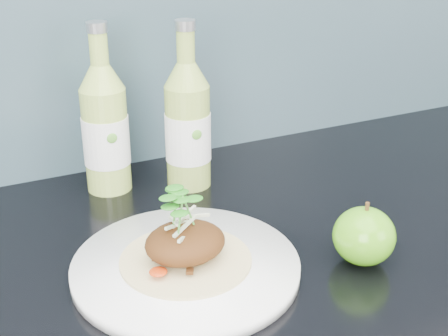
{
  "coord_description": "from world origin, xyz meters",
  "views": [
    {
      "loc": [
        -0.29,
        1.03,
        1.33
      ],
      "look_at": [
        0.03,
        1.69,
        1.0
      ],
      "focal_mm": 50.0,
      "sensor_mm": 36.0,
      "label": 1
    }
  ],
  "objects_px": {
    "green_apple": "(364,236)",
    "cider_bottle_right": "(188,126)",
    "dinner_plate": "(186,267)",
    "cider_bottle_left": "(105,129)"
  },
  "relations": [
    {
      "from": "green_apple",
      "to": "cider_bottle_left",
      "type": "height_order",
      "value": "cider_bottle_left"
    },
    {
      "from": "green_apple",
      "to": "cider_bottle_right",
      "type": "bearing_deg",
      "value": 110.1
    },
    {
      "from": "cider_bottle_left",
      "to": "cider_bottle_right",
      "type": "bearing_deg",
      "value": -22.47
    },
    {
      "from": "dinner_plate",
      "to": "cider_bottle_left",
      "type": "xyz_separation_m",
      "value": [
        -0.02,
        0.27,
        0.09
      ]
    },
    {
      "from": "green_apple",
      "to": "cider_bottle_left",
      "type": "distance_m",
      "value": 0.41
    },
    {
      "from": "dinner_plate",
      "to": "green_apple",
      "type": "bearing_deg",
      "value": -19.01
    },
    {
      "from": "dinner_plate",
      "to": "green_apple",
      "type": "relative_size",
      "value": 2.97
    },
    {
      "from": "green_apple",
      "to": "cider_bottle_right",
      "type": "distance_m",
      "value": 0.33
    },
    {
      "from": "green_apple",
      "to": "cider_bottle_left",
      "type": "bearing_deg",
      "value": 123.69
    },
    {
      "from": "dinner_plate",
      "to": "cider_bottle_left",
      "type": "bearing_deg",
      "value": 93.86
    }
  ]
}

